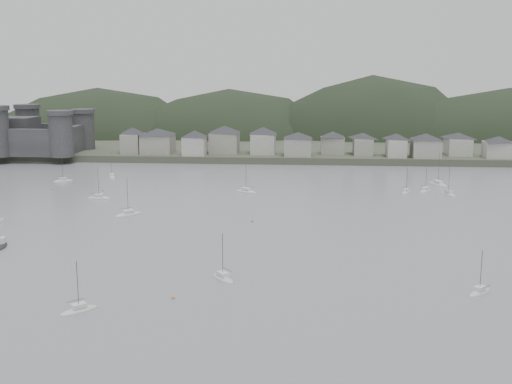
{
  "coord_description": "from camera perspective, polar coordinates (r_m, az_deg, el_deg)",
  "views": [
    {
      "loc": [
        14.45,
        -99.72,
        39.21
      ],
      "look_at": [
        0.0,
        75.0,
        6.0
      ],
      "focal_mm": 44.58,
      "sensor_mm": 36.0,
      "label": 1
    }
  ],
  "objects": [
    {
      "name": "castle",
      "position": [
        311.47,
        -20.95,
        4.82
      ],
      "size": [
        66.0,
        43.0,
        20.0
      ],
      "color": "#2F2F31",
      "rests_on": "far_shore_land"
    },
    {
      "name": "waterfront_town",
      "position": [
        286.99,
        11.97,
        4.38
      ],
      "size": [
        451.48,
        28.46,
        12.92
      ],
      "color": "gray",
      "rests_on": "far_shore_land"
    },
    {
      "name": "ground",
      "position": [
        108.12,
        -3.33,
        -10.55
      ],
      "size": [
        900.0,
        900.0,
        0.0
      ],
      "primitive_type": "plane",
      "color": "slate",
      "rests_on": "ground"
    },
    {
      "name": "mooring_buoys",
      "position": [
        175.82,
        -3.64,
        -2.13
      ],
      "size": [
        153.82,
        100.81,
        0.7
      ],
      "color": "#CF7545",
      "rests_on": "ground"
    },
    {
      "name": "far_shore_land",
      "position": [
        396.78,
        2.63,
        5.26
      ],
      "size": [
        900.0,
        250.0,
        3.0
      ],
      "primitive_type": "cube",
      "color": "#383D2D",
      "rests_on": "ground"
    },
    {
      "name": "moored_fleet",
      "position": [
        174.93,
        -0.94,
        -2.17
      ],
      "size": [
        236.32,
        159.74,
        13.72
      ],
      "color": "#BBBCB8",
      "rests_on": "ground"
    },
    {
      "name": "motor_launch_far",
      "position": [
        156.53,
        -21.93,
        -4.46
      ],
      "size": [
        4.51,
        7.63,
        3.73
      ],
      "rotation": [
        0.0,
        0.0,
        3.43
      ],
      "color": "black",
      "rests_on": "ground"
    },
    {
      "name": "forested_ridge",
      "position": [
        372.69,
        3.21,
        2.92
      ],
      "size": [
        851.55,
        103.94,
        102.57
      ],
      "color": "black",
      "rests_on": "ground"
    }
  ]
}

